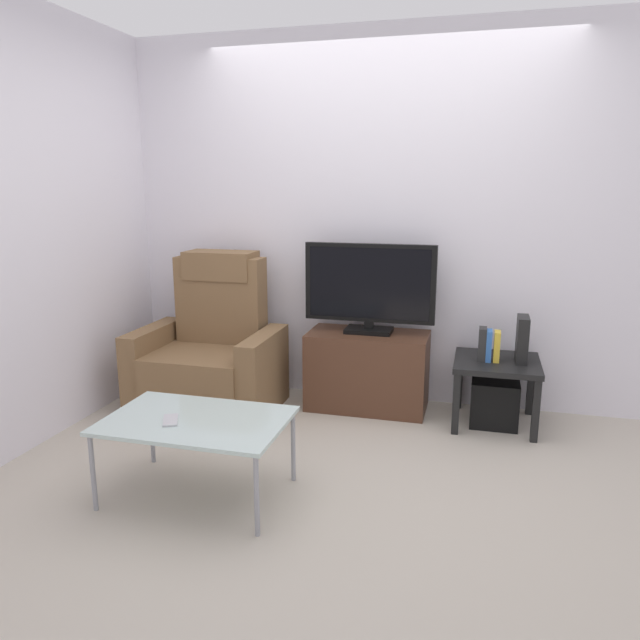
% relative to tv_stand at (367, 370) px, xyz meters
% --- Properties ---
extents(ground_plane, '(6.40, 6.40, 0.00)m').
position_rel_tv_stand_xyz_m(ground_plane, '(0.03, -0.86, -0.27)').
color(ground_plane, '#B2A899').
extents(wall_back, '(6.40, 0.06, 2.60)m').
position_rel_tv_stand_xyz_m(wall_back, '(0.03, 0.27, 1.03)').
color(wall_back, silver).
rests_on(wall_back, ground).
extents(wall_side, '(0.06, 4.48, 2.60)m').
position_rel_tv_stand_xyz_m(wall_side, '(-1.85, -0.86, 1.03)').
color(wall_side, silver).
rests_on(wall_side, ground).
extents(tv_stand, '(0.83, 0.43, 0.54)m').
position_rel_tv_stand_xyz_m(tv_stand, '(0.00, 0.00, 0.00)').
color(tv_stand, '#4C2D1E').
rests_on(tv_stand, ground).
extents(television, '(0.90, 0.20, 0.62)m').
position_rel_tv_stand_xyz_m(television, '(-0.00, 0.02, 0.60)').
color(television, black).
rests_on(television, tv_stand).
extents(recliner_armchair, '(0.98, 0.78, 1.08)m').
position_rel_tv_stand_xyz_m(recliner_armchair, '(-1.09, -0.22, 0.10)').
color(recliner_armchair, brown).
rests_on(recliner_armchair, ground).
extents(side_table, '(0.54, 0.54, 0.44)m').
position_rel_tv_stand_xyz_m(side_table, '(0.87, -0.07, 0.10)').
color(side_table, black).
rests_on(side_table, ground).
extents(subwoofer_box, '(0.30, 0.30, 0.30)m').
position_rel_tv_stand_xyz_m(subwoofer_box, '(0.87, -0.07, -0.12)').
color(subwoofer_box, black).
rests_on(subwoofer_box, ground).
extents(book_leftmost, '(0.05, 0.11, 0.22)m').
position_rel_tv_stand_xyz_m(book_leftmost, '(0.77, -0.09, 0.27)').
color(book_leftmost, '#262626').
rests_on(book_leftmost, side_table).
extents(book_middle, '(0.03, 0.11, 0.20)m').
position_rel_tv_stand_xyz_m(book_middle, '(0.81, -0.09, 0.26)').
color(book_middle, '#3366B2').
rests_on(book_middle, side_table).
extents(book_rightmost, '(0.04, 0.10, 0.20)m').
position_rel_tv_stand_xyz_m(book_rightmost, '(0.86, -0.09, 0.26)').
color(book_rightmost, gold).
rests_on(book_rightmost, side_table).
extents(game_console, '(0.07, 0.20, 0.30)m').
position_rel_tv_stand_xyz_m(game_console, '(1.01, -0.06, 0.31)').
color(game_console, black).
rests_on(game_console, side_table).
extents(coffee_table, '(0.90, 0.60, 0.41)m').
position_rel_tv_stand_xyz_m(coffee_table, '(-0.60, -1.44, 0.11)').
color(coffee_table, '#B2C6C1').
rests_on(coffee_table, ground).
extents(cell_phone, '(0.13, 0.17, 0.01)m').
position_rel_tv_stand_xyz_m(cell_phone, '(-0.70, -1.50, 0.15)').
color(cell_phone, '#B7B7BC').
rests_on(cell_phone, coffee_table).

